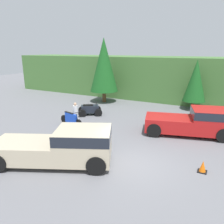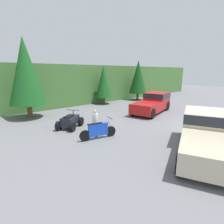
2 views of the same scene
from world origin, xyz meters
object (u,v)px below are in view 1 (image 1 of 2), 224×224
Objects in this scene: traffic_cone at (203,167)px; rider_person at (76,112)px; quad_atv at (90,110)px; pickup_truck_red at (195,121)px; pickup_truck_second at (63,145)px; dirt_bike at (71,119)px.

rider_person is at bearing 162.93° from traffic_cone.
traffic_cone is at bearing -64.55° from quad_atv.
rider_person reaches higher than quad_atv.
quad_atv is at bearing 160.08° from pickup_truck_red.
pickup_truck_second reaches higher than quad_atv.
rider_person reaches higher than dirt_bike.
rider_person is at bearing 177.19° from pickup_truck_red.
quad_atv is 2.60m from rider_person.
quad_atv is 1.41× the size of rider_person.
rider_person is at bearing 90.39° from dirt_bike.
rider_person is 9.70m from traffic_cone.
dirt_bike is (-8.39, -2.21, -0.48)m from pickup_truck_red.
dirt_bike is 0.61m from rider_person.
pickup_truck_red is 8.69m from dirt_bike.
quad_atv is (-3.39, 7.67, -0.50)m from pickup_truck_second.
rider_person is (0.10, 0.44, 0.42)m from dirt_bike.
pickup_truck_second is 6.67m from traffic_cone.
traffic_cone is at bearing -93.16° from pickup_truck_red.
traffic_cone is at bearing -4.06° from pickup_truck_second.
rider_person is 3.05× the size of traffic_cone.
pickup_truck_second reaches higher than traffic_cone.
pickup_truck_red reaches higher than dirt_bike.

